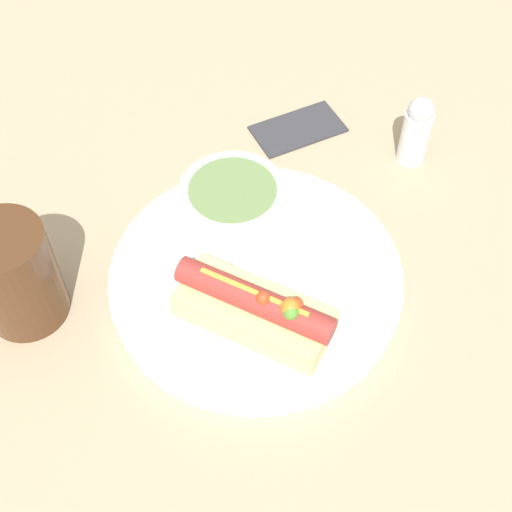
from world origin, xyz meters
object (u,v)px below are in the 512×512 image
Objects in this scene: drinking_glass at (15,275)px; salt_shaker at (416,130)px; spoon at (210,236)px; hot_dog at (257,309)px; soup_bowl at (233,205)px.

drinking_glass reaches higher than salt_shaker.
spoon is at bearing 24.91° from drinking_glass.
hot_dog is 0.92× the size of spoon.
drinking_glass is at bearing -150.91° from salt_shaker.
salt_shaker is (0.22, 0.14, 0.02)m from spoon.
spoon is 0.19m from drinking_glass.
drinking_glass is (-0.22, 0.02, 0.02)m from hot_dog.
soup_bowl is at bearing -30.21° from spoon.
hot_dog reaches higher than soup_bowl.
salt_shaker is (0.20, 0.12, -0.00)m from soup_bowl.
salt_shaker is (0.17, 0.24, 0.00)m from hot_dog.
soup_bowl is 1.25× the size of salt_shaker.
salt_shaker reaches higher than soup_bowl.
hot_dog is 0.12m from soup_bowl.
spoon is at bearing 142.31° from hot_dog.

